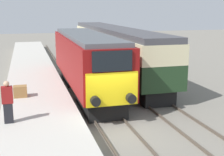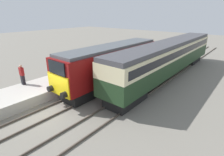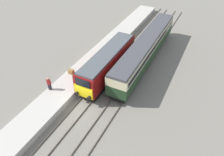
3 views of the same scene
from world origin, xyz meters
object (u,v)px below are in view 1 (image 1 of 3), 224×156
at_px(person_on_platform, 8,102).
at_px(luggage_crate, 20,91).
at_px(locomotive, 87,61).
at_px(passenger_carriage, 113,46).

relative_size(person_on_platform, luggage_crate, 2.54).
bearing_deg(luggage_crate, person_on_platform, -96.30).
bearing_deg(locomotive, person_on_platform, -124.43).
bearing_deg(person_on_platform, locomotive, 55.57).
bearing_deg(locomotive, passenger_carriage, 58.88).
bearing_deg(person_on_platform, passenger_carriage, 57.05).
height_order(locomotive, luggage_crate, locomotive).
xyz_separation_m(passenger_carriage, luggage_crate, (-7.56, -8.42, -1.27)).
height_order(passenger_carriage, luggage_crate, passenger_carriage).
distance_m(person_on_platform, luggage_crate, 3.98).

